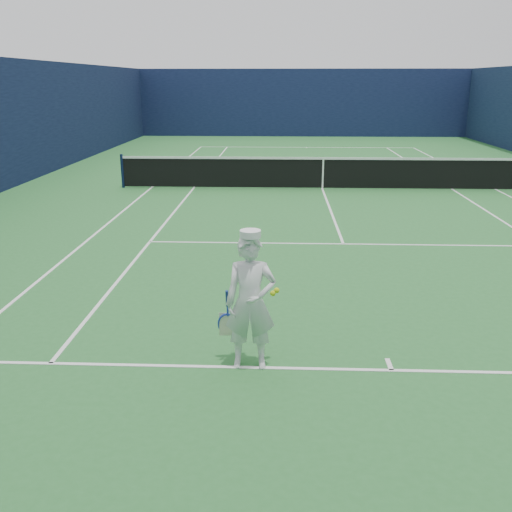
{
  "coord_description": "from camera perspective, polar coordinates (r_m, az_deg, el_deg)",
  "views": [
    {
      "loc": [
        -1.35,
        -18.01,
        3.29
      ],
      "look_at": [
        -1.68,
        -10.33,
        0.92
      ],
      "focal_mm": 40.0,
      "sensor_mm": 36.0,
      "label": 1
    }
  ],
  "objects": [
    {
      "name": "tennis_net",
      "position": [
        18.27,
        6.71,
        8.38
      ],
      "size": [
        12.88,
        0.09,
        1.07
      ],
      "color": "#141E4C",
      "rests_on": "ground"
    },
    {
      "name": "court_markings",
      "position": [
        18.36,
        6.65,
        6.68
      ],
      "size": [
        11.03,
        23.83,
        0.01
      ],
      "color": "white",
      "rests_on": "ground"
    },
    {
      "name": "ground",
      "position": [
        18.36,
        6.65,
        6.67
      ],
      "size": [
        80.0,
        80.0,
        0.0
      ],
      "primitive_type": "plane",
      "color": "#286B2F",
      "rests_on": "ground"
    },
    {
      "name": "tennis_player",
      "position": [
        6.67,
        -0.56,
        -4.63
      ],
      "size": [
        0.77,
        0.45,
        1.69
      ],
      "rotation": [
        0.0,
        0.0,
        0.03
      ],
      "color": "white",
      "rests_on": "ground"
    },
    {
      "name": "windscreen_fence",
      "position": [
        18.11,
        6.87,
        12.9
      ],
      "size": [
        20.12,
        36.12,
        4.0
      ],
      "color": "#10183B",
      "rests_on": "ground"
    }
  ]
}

